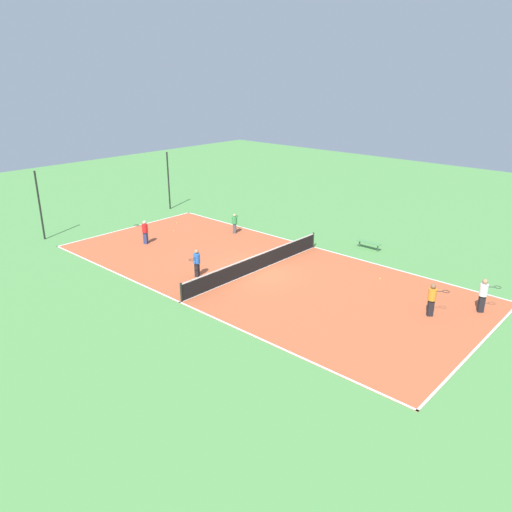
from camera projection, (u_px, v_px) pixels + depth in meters
name	position (u px, v px, depth m)	size (l,w,h in m)	color
ground_plane	(256.00, 271.00, 27.69)	(80.00, 80.00, 0.00)	#518E47
court_surface	(256.00, 271.00, 27.69)	(10.95, 24.26, 0.02)	#B75633
tennis_net	(256.00, 263.00, 27.51)	(10.75, 0.10, 0.97)	black
bench	(369.00, 243.00, 31.01)	(0.36, 1.58, 0.45)	#4C8C4C
player_far_green	(235.00, 222.00, 33.87)	(0.95, 0.81, 1.36)	#4C4C51
player_near_blue	(197.00, 261.00, 26.63)	(0.99, 0.68, 1.53)	black
player_near_white	(483.00, 293.00, 22.65)	(0.86, 0.93, 1.64)	black
player_coach_red	(145.00, 231.00, 31.73)	(0.67, 0.99, 1.54)	navy
player_center_orange	(432.00, 298.00, 22.31)	(0.88, 0.91, 1.57)	black
tennis_ball_left_sideline	(177.00, 223.00, 36.22)	(0.07, 0.07, 0.07)	#CCE033
tennis_ball_far_baseline	(380.00, 278.00, 26.57)	(0.07, 0.07, 0.07)	#CCE033
tennis_ball_midcourt	(174.00, 231.00, 34.47)	(0.07, 0.07, 0.07)	#CCE033
fence_post_back_left	(40.00, 206.00, 32.19)	(0.12, 0.12, 4.53)	black
fence_post_back_right	(169.00, 181.00, 39.45)	(0.12, 0.12, 4.53)	black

